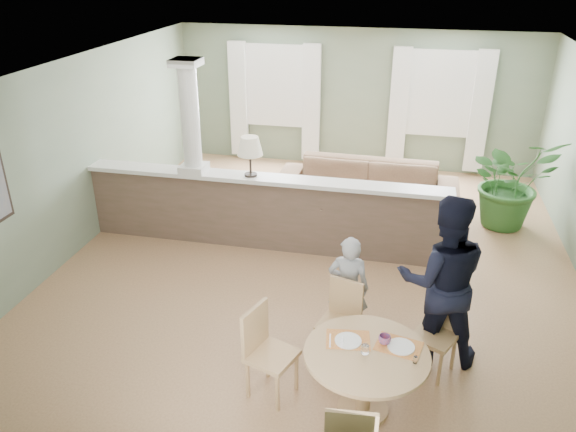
% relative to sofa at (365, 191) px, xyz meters
% --- Properties ---
extents(ground, '(8.00, 8.00, 0.00)m').
position_rel_sofa_xyz_m(ground, '(-0.48, -1.63, -0.43)').
color(ground, tan).
rests_on(ground, ground).
extents(room_shell, '(7.02, 8.02, 2.71)m').
position_rel_sofa_xyz_m(room_shell, '(-0.50, -1.00, 1.38)').
color(room_shell, gray).
rests_on(room_shell, ground).
extents(pony_wall, '(5.32, 0.38, 2.70)m').
position_rel_sofa_xyz_m(pony_wall, '(-1.46, -1.43, 0.28)').
color(pony_wall, brown).
rests_on(pony_wall, ground).
extents(sofa, '(2.97, 1.23, 0.86)m').
position_rel_sofa_xyz_m(sofa, '(0.00, 0.00, 0.00)').
color(sofa, '#8B6B4C').
rests_on(sofa, ground).
extents(houseplant, '(1.71, 1.63, 1.49)m').
position_rel_sofa_xyz_m(houseplant, '(2.22, 0.12, 0.31)').
color(houseplant, '#2D6126').
rests_on(houseplant, ground).
extents(dining_table, '(1.15, 1.15, 0.79)m').
position_rel_sofa_xyz_m(dining_table, '(0.41, -4.42, 0.12)').
color(dining_table, tan).
rests_on(dining_table, ground).
extents(chair_far_boy, '(0.49, 0.49, 0.88)m').
position_rel_sofa_xyz_m(chair_far_boy, '(0.08, -3.63, 0.05)').
color(chair_far_boy, tan).
rests_on(chair_far_boy, ground).
extents(chair_far_man, '(0.54, 0.54, 0.89)m').
position_rel_sofa_xyz_m(chair_far_man, '(1.08, -3.63, 0.06)').
color(chair_far_man, tan).
rests_on(chair_far_man, ground).
extents(chair_side, '(0.55, 0.55, 0.95)m').
position_rel_sofa_xyz_m(chair_side, '(-0.57, -4.36, 0.09)').
color(chair_side, tan).
rests_on(chair_side, ground).
extents(child_person, '(0.47, 0.31, 1.26)m').
position_rel_sofa_xyz_m(child_person, '(0.10, -3.29, 0.20)').
color(child_person, '#949498').
rests_on(child_person, ground).
extents(man_person, '(0.98, 0.80, 1.89)m').
position_rel_sofa_xyz_m(man_person, '(1.07, -3.44, 0.51)').
color(man_person, black).
rests_on(man_person, ground).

